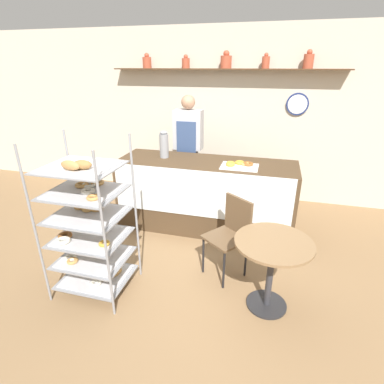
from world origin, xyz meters
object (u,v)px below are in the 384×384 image
cafe_chair (231,229)px  coffee_carafe (164,145)px  donut_tray_counter (239,165)px  person_worker (188,149)px  cafe_table (272,258)px  pastry_rack (89,225)px

cafe_chair → coffee_carafe: 1.58m
cafe_chair → donut_tray_counter: size_ratio=1.90×
person_worker → cafe_table: size_ratio=2.44×
cafe_table → donut_tray_counter: 1.43m
person_worker → cafe_table: (1.32, -1.92, -0.42)m
cafe_table → coffee_carafe: coffee_carafe is taller
cafe_table → cafe_chair: cafe_chair is taller
cafe_chair → donut_tray_counter: bearing=130.3°
coffee_carafe → donut_tray_counter: size_ratio=0.80×
pastry_rack → person_worker: (0.39, 2.10, 0.23)m
pastry_rack → donut_tray_counter: bearing=49.9°
cafe_chair → person_worker: bearing=158.0°
coffee_carafe → donut_tray_counter: bearing=-7.1°
pastry_rack → cafe_chair: pastry_rack is taller
pastry_rack → coffee_carafe: 1.65m
coffee_carafe → donut_tray_counter: 1.06m
cafe_table → cafe_chair: size_ratio=0.82×
person_worker → donut_tray_counter: (0.84, -0.64, 0.02)m
person_worker → donut_tray_counter: bearing=-37.4°
pastry_rack → coffee_carafe: (0.19, 1.59, 0.41)m
cafe_table → donut_tray_counter: (-0.47, 1.27, 0.44)m
person_worker → cafe_chair: size_ratio=2.00×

